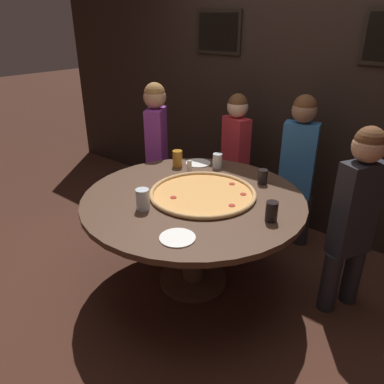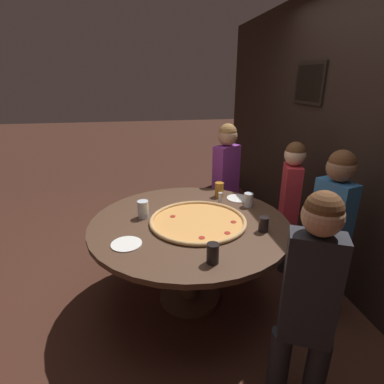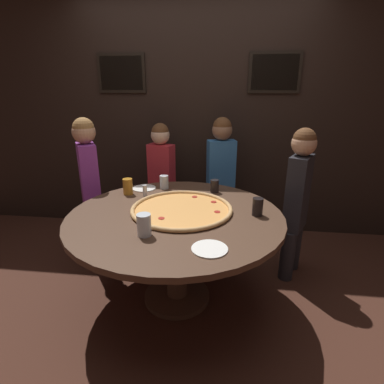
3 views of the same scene
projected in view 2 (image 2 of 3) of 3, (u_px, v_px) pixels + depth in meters
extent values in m
plane|color=#422319|center=(190.00, 297.00, 2.62)|extent=(24.00, 24.00, 0.00)
cube|color=black|center=(360.00, 144.00, 2.39)|extent=(6.40, 0.06, 2.60)
cube|color=black|center=(309.00, 83.00, 2.96)|extent=(0.52, 0.02, 0.40)
cube|color=#B2A893|center=(309.00, 83.00, 2.96)|extent=(0.46, 0.01, 0.34)
cylinder|color=#4C3323|center=(190.00, 223.00, 2.37)|extent=(1.57, 1.57, 0.04)
cylinder|color=#4C3323|center=(190.00, 263.00, 2.50)|extent=(0.16, 0.16, 0.70)
cylinder|color=#4C3323|center=(190.00, 295.00, 2.62)|extent=(0.52, 0.52, 0.04)
cylinder|color=#E0994C|center=(198.00, 222.00, 2.33)|extent=(0.72, 0.72, 0.01)
torus|color=tan|center=(198.00, 221.00, 2.33)|extent=(0.76, 0.76, 0.03)
cylinder|color=#A8281E|center=(233.00, 222.00, 2.31)|extent=(0.04, 0.04, 0.00)
cylinder|color=#A8281E|center=(227.00, 233.00, 2.15)|extent=(0.04, 0.04, 0.00)
cylinder|color=#A8281E|center=(202.00, 238.00, 2.08)|extent=(0.04, 0.04, 0.00)
cylinder|color=#A8281E|center=(173.00, 216.00, 2.41)|extent=(0.04, 0.04, 0.00)
cylinder|color=silver|center=(248.00, 200.00, 2.61)|extent=(0.08, 0.08, 0.12)
cylinder|color=black|center=(213.00, 253.00, 1.80)|extent=(0.08, 0.08, 0.13)
cylinder|color=silver|center=(143.00, 209.00, 2.40)|extent=(0.09, 0.09, 0.14)
cylinder|color=#BC7A23|center=(219.00, 190.00, 2.83)|extent=(0.08, 0.08, 0.14)
cylinder|color=black|center=(264.00, 224.00, 2.19)|extent=(0.07, 0.07, 0.11)
cylinder|color=white|center=(126.00, 244.00, 2.02)|extent=(0.21, 0.21, 0.01)
cylinder|color=white|center=(238.00, 198.00, 2.80)|extent=(0.21, 0.21, 0.01)
cylinder|color=silver|center=(220.00, 198.00, 2.69)|extent=(0.04, 0.04, 0.08)
cylinder|color=#B7B7BC|center=(220.00, 193.00, 2.68)|extent=(0.04, 0.04, 0.01)
cylinder|color=#232328|center=(285.00, 251.00, 2.92)|extent=(0.15, 0.15, 0.44)
cylinder|color=#232328|center=(282.00, 241.00, 3.10)|extent=(0.15, 0.15, 0.44)
cube|color=red|center=(290.00, 197.00, 2.82)|extent=(0.29, 0.21, 0.62)
sphere|color=beige|center=(295.00, 155.00, 2.68)|extent=(0.19, 0.19, 0.19)
sphere|color=brown|center=(296.00, 151.00, 2.67)|extent=(0.18, 0.18, 0.18)
cylinder|color=#232328|center=(218.00, 225.00, 3.40)|extent=(0.17, 0.17, 0.47)
cylinder|color=#232328|center=(230.00, 219.00, 3.53)|extent=(0.17, 0.17, 0.47)
cube|color=purple|center=(226.00, 176.00, 3.27)|extent=(0.28, 0.32, 0.66)
sphere|color=tan|center=(228.00, 136.00, 3.12)|extent=(0.20, 0.20, 0.20)
sphere|color=#9E703D|center=(228.00, 133.00, 3.10)|extent=(0.19, 0.19, 0.19)
cylinder|color=#232328|center=(331.00, 291.00, 2.35)|extent=(0.15, 0.15, 0.46)
cylinder|color=#232328|center=(310.00, 276.00, 2.52)|extent=(0.15, 0.15, 0.46)
cube|color=#3370B2|center=(331.00, 222.00, 2.24)|extent=(0.31, 0.22, 0.65)
sphere|color=#8C664C|center=(341.00, 168.00, 2.09)|extent=(0.20, 0.20, 0.20)
sphere|color=brown|center=(342.00, 163.00, 2.08)|extent=(0.18, 0.18, 0.18)
cylinder|color=#232328|center=(316.00, 371.00, 1.71)|extent=(0.16, 0.16, 0.45)
cylinder|color=#232328|center=(279.00, 362.00, 1.76)|extent=(0.16, 0.16, 0.45)
cube|color=#232328|center=(310.00, 289.00, 1.54)|extent=(0.25, 0.31, 0.64)
sphere|color=tan|center=(323.00, 216.00, 1.40)|extent=(0.20, 0.20, 0.20)
sphere|color=brown|center=(324.00, 209.00, 1.38)|extent=(0.18, 0.18, 0.18)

